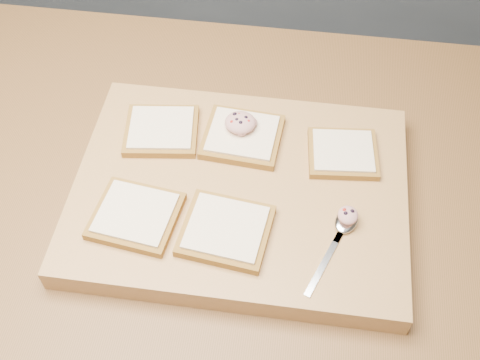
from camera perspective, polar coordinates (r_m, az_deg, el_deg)
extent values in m
cube|color=slate|center=(1.44, 4.51, -11.86)|extent=(1.90, 0.75, 0.84)
cube|color=brown|center=(1.05, 6.03, -1.10)|extent=(2.00, 0.80, 0.06)
cube|color=tan|center=(0.98, 0.00, -1.19)|extent=(0.53, 0.40, 0.04)
cube|color=olive|center=(1.04, -7.45, 4.65)|extent=(0.14, 0.13, 0.01)
cube|color=#FFE5C2|center=(1.03, -7.50, 4.97)|extent=(0.12, 0.11, 0.00)
cube|color=olive|center=(1.02, 0.23, 4.11)|extent=(0.14, 0.13, 0.01)
cube|color=#FFE5C2|center=(1.01, 0.23, 4.45)|extent=(0.12, 0.11, 0.00)
cube|color=olive|center=(1.01, 9.71, 2.49)|extent=(0.12, 0.11, 0.01)
cube|color=#FFE5C2|center=(1.00, 9.77, 2.79)|extent=(0.11, 0.10, 0.00)
cube|color=olive|center=(0.93, -9.84, -3.38)|extent=(0.14, 0.13, 0.01)
cube|color=#FFE5C2|center=(0.93, -9.92, -3.07)|extent=(0.12, 0.11, 0.00)
cube|color=olive|center=(0.90, -1.34, -4.82)|extent=(0.14, 0.13, 0.01)
cube|color=#FFE5C2|center=(0.90, -1.35, -4.50)|extent=(0.12, 0.11, 0.00)
ellipsoid|color=tan|center=(1.01, 0.03, 5.46)|extent=(0.05, 0.05, 0.02)
sphere|color=black|center=(1.00, 0.55, 5.90)|extent=(0.01, 0.01, 0.01)
sphere|color=black|center=(1.01, -0.49, 6.22)|extent=(0.01, 0.01, 0.01)
sphere|color=black|center=(1.00, 0.06, 5.44)|extent=(0.01, 0.01, 0.01)
sphere|color=black|center=(1.00, -0.29, 5.69)|extent=(0.01, 0.01, 0.01)
sphere|color=#A5140C|center=(1.00, 0.81, 5.58)|extent=(0.01, 0.01, 0.01)
sphere|color=#A5140C|center=(1.01, -0.08, 6.21)|extent=(0.01, 0.01, 0.01)
sphere|color=#A5140C|center=(1.00, -0.78, 5.52)|extent=(0.01, 0.01, 0.01)
ellipsoid|color=silver|center=(0.93, 10.08, -3.80)|extent=(0.05, 0.06, 0.01)
cube|color=silver|center=(0.92, 9.43, -5.10)|extent=(0.02, 0.03, 0.00)
cube|color=silver|center=(0.89, 8.06, -7.69)|extent=(0.05, 0.12, 0.00)
ellipsoid|color=tan|center=(0.92, 10.20, -3.31)|extent=(0.03, 0.03, 0.02)
sphere|color=black|center=(0.92, 10.58, -2.95)|extent=(0.01, 0.01, 0.01)
sphere|color=black|center=(0.91, 9.99, -3.16)|extent=(0.01, 0.01, 0.01)
sphere|color=#A5140C|center=(0.91, 9.88, -2.83)|extent=(0.01, 0.01, 0.01)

